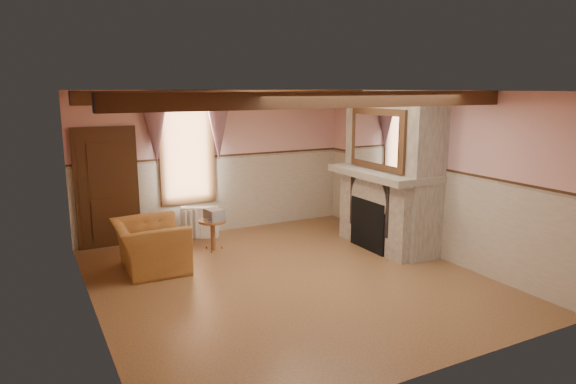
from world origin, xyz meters
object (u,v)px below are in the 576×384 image
radiator (200,222)px  side_table (213,235)px  armchair (151,246)px  bowl (380,166)px  mantel_clock (358,159)px  oil_lamp (365,158)px

radiator → side_table: bearing=-67.8°
armchair → bowl: bowl is taller
radiator → mantel_clock: mantel_clock is taller
armchair → side_table: bearing=-66.1°
armchair → radiator: 1.84m
side_table → armchair: bearing=-157.6°
side_table → bowl: bowl is taller
armchair → oil_lamp: oil_lamp is taller
side_table → bowl: size_ratio=1.61×
bowl → mantel_clock: bearing=90.0°
radiator → mantel_clock: size_ratio=2.92×
armchair → bowl: 4.17m
side_table → oil_lamp: bearing=-13.7°
side_table → mantel_clock: 3.07m
oil_lamp → side_table: bearing=166.3°
side_table → oil_lamp: (2.77, -0.68, 1.29)m
radiator → mantel_clock: bearing=-0.6°
bowl → oil_lamp: size_ratio=1.22×
side_table → oil_lamp: oil_lamp is taller
armchair → radiator: bearing=-41.2°
bowl → oil_lamp: 0.47m
mantel_clock → side_table: bearing=170.9°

